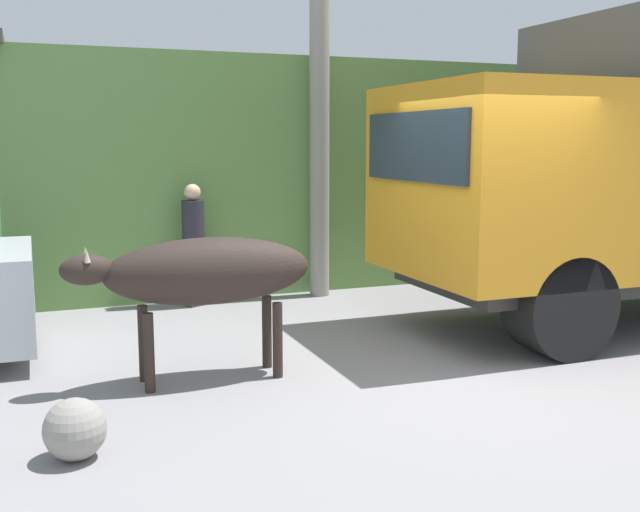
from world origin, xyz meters
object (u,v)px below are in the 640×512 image
Objects in this scene: brown_cow at (205,273)px; utility_pole at (319,43)px; roadside_rock at (75,429)px; pedestrian_on_hill at (194,239)px.

brown_cow is 0.33× the size of utility_pole.
roadside_rock is (-1.19, -1.35, -0.75)m from brown_cow.
roadside_rock is at bearing -127.81° from utility_pole.
brown_cow is at bearing 52.52° from pedestrian_on_hill.
brown_cow is 3.09m from pedestrian_on_hill.
utility_pole reaches higher than brown_cow.
pedestrian_on_hill is 3.76× the size of roadside_rock.
roadside_rock is at bearing 41.05° from pedestrian_on_hill.
brown_cow is 4.54m from utility_pole.
roadside_rock is (-3.46, -4.46, -3.17)m from utility_pole.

